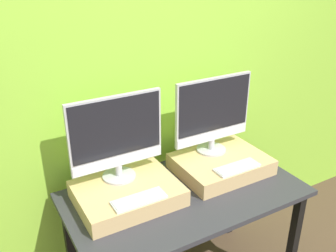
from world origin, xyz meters
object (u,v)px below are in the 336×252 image
(monitor_left, at_px, (117,136))
(keyboard_right, at_px, (237,167))
(keyboard_left, at_px, (139,199))
(monitor_right, at_px, (213,113))

(monitor_left, distance_m, keyboard_right, 0.74)
(monitor_left, height_order, keyboard_right, monitor_left)
(keyboard_left, xyz_separation_m, monitor_right, (0.64, 0.26, 0.25))
(monitor_left, distance_m, keyboard_left, 0.36)
(monitor_right, distance_m, keyboard_right, 0.36)
(monitor_left, xyz_separation_m, keyboard_right, (0.64, -0.26, -0.25))
(monitor_right, bearing_deg, keyboard_right, -90.00)
(monitor_left, xyz_separation_m, monitor_right, (0.64, 0.00, 0.00))
(keyboard_left, relative_size, keyboard_right, 1.00)
(monitor_right, height_order, keyboard_right, monitor_right)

